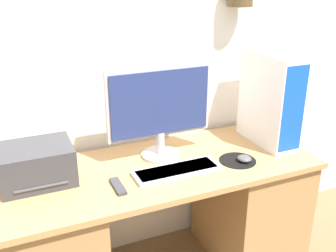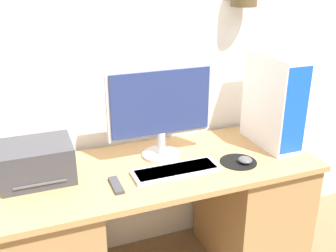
{
  "view_description": "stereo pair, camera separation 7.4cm",
  "coord_description": "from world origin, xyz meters",
  "px_view_note": "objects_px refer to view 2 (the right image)",
  "views": [
    {
      "loc": [
        -0.66,
        -1.3,
        1.62
      ],
      "look_at": [
        0.05,
        0.32,
        0.91
      ],
      "focal_mm": 42.0,
      "sensor_mm": 36.0,
      "label": 1
    },
    {
      "loc": [
        -0.59,
        -1.32,
        1.62
      ],
      "look_at": [
        0.05,
        0.32,
        0.91
      ],
      "focal_mm": 42.0,
      "sensor_mm": 36.0,
      "label": 2
    }
  ],
  "objects_px": {
    "monitor": "(161,107)",
    "mouse": "(245,160)",
    "keyboard": "(176,170)",
    "computer_tower": "(274,101)",
    "remote_control": "(116,185)",
    "printer": "(37,162)"
  },
  "relations": [
    {
      "from": "monitor",
      "to": "keyboard",
      "type": "height_order",
      "value": "monitor"
    },
    {
      "from": "monitor",
      "to": "keyboard",
      "type": "distance_m",
      "value": 0.33
    },
    {
      "from": "mouse",
      "to": "printer",
      "type": "height_order",
      "value": "printer"
    },
    {
      "from": "monitor",
      "to": "keyboard",
      "type": "bearing_deg",
      "value": -88.72
    },
    {
      "from": "mouse",
      "to": "printer",
      "type": "xyz_separation_m",
      "value": [
        -0.98,
        0.22,
        0.07
      ]
    },
    {
      "from": "monitor",
      "to": "keyboard",
      "type": "xyz_separation_m",
      "value": [
        0.0,
        -0.2,
        -0.26
      ]
    },
    {
      "from": "keyboard",
      "to": "mouse",
      "type": "height_order",
      "value": "mouse"
    },
    {
      "from": "monitor",
      "to": "mouse",
      "type": "distance_m",
      "value": 0.5
    },
    {
      "from": "monitor",
      "to": "remote_control",
      "type": "distance_m",
      "value": 0.46
    },
    {
      "from": "computer_tower",
      "to": "remote_control",
      "type": "bearing_deg",
      "value": -170.73
    },
    {
      "from": "mouse",
      "to": "remote_control",
      "type": "bearing_deg",
      "value": 178.9
    },
    {
      "from": "computer_tower",
      "to": "remote_control",
      "type": "xyz_separation_m",
      "value": [
        -0.92,
        -0.15,
        -0.24
      ]
    },
    {
      "from": "mouse",
      "to": "remote_control",
      "type": "relative_size",
      "value": 0.5
    },
    {
      "from": "keyboard",
      "to": "mouse",
      "type": "xyz_separation_m",
      "value": [
        0.36,
        -0.04,
        0.01
      ]
    },
    {
      "from": "monitor",
      "to": "mouse",
      "type": "relative_size",
      "value": 7.43
    },
    {
      "from": "keyboard",
      "to": "remote_control",
      "type": "bearing_deg",
      "value": -174.87
    },
    {
      "from": "monitor",
      "to": "mouse",
      "type": "xyz_separation_m",
      "value": [
        0.36,
        -0.24,
        -0.25
      ]
    },
    {
      "from": "keyboard",
      "to": "mouse",
      "type": "relative_size",
      "value": 5.79
    },
    {
      "from": "remote_control",
      "to": "printer",
      "type": "bearing_deg",
      "value": 147.26
    },
    {
      "from": "keyboard",
      "to": "computer_tower",
      "type": "xyz_separation_m",
      "value": [
        0.62,
        0.12,
        0.24
      ]
    },
    {
      "from": "computer_tower",
      "to": "remote_control",
      "type": "relative_size",
      "value": 3.41
    },
    {
      "from": "printer",
      "to": "remote_control",
      "type": "xyz_separation_m",
      "value": [
        0.32,
        -0.2,
        -0.08
      ]
    }
  ]
}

